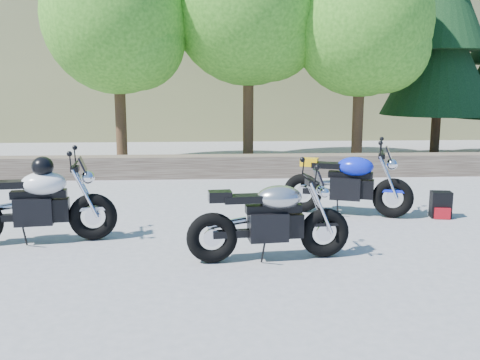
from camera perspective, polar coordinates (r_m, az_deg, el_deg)
The scene contains 10 objects.
ground at distance 7.02m, azimuth -1.17°, elevation -7.53°, with size 90.00×90.00×0.00m, color gray.
stone_wall at distance 12.33m, azimuth -2.13°, elevation 1.47°, with size 22.00×0.55×0.50m, color #45382E.
tree_decid_left at distance 14.06m, azimuth -12.59°, elevation 16.16°, with size 3.67×3.67×5.62m.
tree_decid_mid at distance 14.38m, azimuth 1.38°, elevation 17.89°, with size 4.08×4.08×6.24m.
tree_decid_right at distance 14.24m, azimuth 13.31°, elevation 15.51°, with size 3.54×3.54×5.41m.
conifer_near at distance 16.28m, azimuth 20.77°, elevation 15.09°, with size 3.17×3.17×7.06m.
silver_bike at distance 6.54m, azimuth 3.28°, elevation -4.34°, with size 2.04×0.65×1.02m.
white_bike at distance 7.70m, azimuth -21.08°, elevation -2.13°, with size 2.14×0.68×1.19m.
blue_bike at distance 8.93m, azimuth 11.45°, elevation -0.42°, with size 2.05×0.93×1.06m.
backpack at distance 9.22m, azimuth 20.62°, elevation -2.52°, with size 0.35×0.31×0.43m.
Camera 1 is at (-0.24, -6.68, 2.16)m, focal length 40.00 mm.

